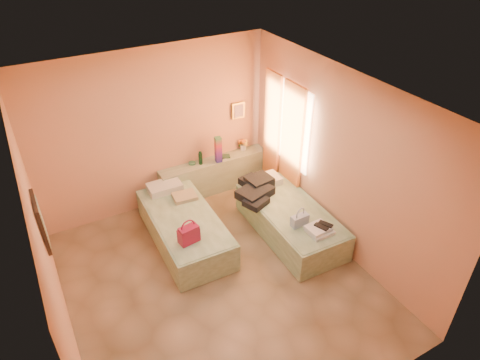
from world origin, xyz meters
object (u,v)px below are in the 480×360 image
(green_book, at_px, (225,156))
(flower_vase, at_px, (243,144))
(water_bottle, at_px, (200,158))
(bed_left, at_px, (185,228))
(magenta_handbag, at_px, (189,234))
(towel_stack, at_px, (320,230))
(bed_right, at_px, (290,221))
(blue_handbag, at_px, (300,220))
(headboard_ledge, at_px, (214,175))

(green_book, height_order, flower_vase, flower_vase)
(water_bottle, relative_size, flower_vase, 0.92)
(bed_left, xyz_separation_m, flower_vase, (1.69, 1.12, 0.53))
(water_bottle, distance_m, magenta_handbag, 1.88)
(magenta_handbag, height_order, towel_stack, magenta_handbag)
(flower_vase, relative_size, magenta_handbag, 0.90)
(bed_left, xyz_separation_m, towel_stack, (1.60, -1.34, 0.30))
(water_bottle, distance_m, green_book, 0.50)
(bed_right, distance_m, green_book, 1.77)
(water_bottle, distance_m, blue_handbag, 2.20)
(bed_left, height_order, towel_stack, towel_stack)
(headboard_ledge, height_order, flower_vase, flower_vase)
(blue_handbag, bearing_deg, water_bottle, 105.69)
(water_bottle, relative_size, green_book, 1.40)
(bed_right, bearing_deg, towel_stack, -85.56)
(towel_stack, bearing_deg, water_bottle, 108.85)
(green_book, bearing_deg, bed_right, -61.96)
(headboard_ledge, height_order, bed_left, headboard_ledge)
(green_book, bearing_deg, flower_vase, 28.62)
(headboard_ledge, height_order, towel_stack, headboard_ledge)
(bed_left, distance_m, blue_handbag, 1.81)
(bed_left, height_order, green_book, green_book)
(towel_stack, bearing_deg, headboard_ledge, 103.15)
(bed_right, xyz_separation_m, magenta_handbag, (-1.72, 0.07, 0.39))
(flower_vase, distance_m, towel_stack, 2.47)
(water_bottle, bearing_deg, green_book, 0.26)
(green_book, height_order, towel_stack, green_book)
(bed_right, xyz_separation_m, green_book, (-0.29, 1.70, 0.41))
(headboard_ledge, height_order, water_bottle, water_bottle)
(magenta_handbag, bearing_deg, blue_handbag, -24.08)
(bed_right, xyz_separation_m, towel_stack, (0.03, -0.69, 0.30))
(headboard_ledge, distance_m, flower_vase, 0.80)
(bed_left, relative_size, magenta_handbag, 6.85)
(water_bottle, bearing_deg, blue_handbag, -72.62)
(headboard_ledge, distance_m, towel_stack, 2.46)
(green_book, xyz_separation_m, flower_vase, (0.42, 0.08, 0.12))
(bed_left, xyz_separation_m, bed_right, (1.57, -0.65, 0.00))
(water_bottle, xyz_separation_m, towel_stack, (0.81, -2.38, -0.22))
(bed_right, relative_size, magenta_handbag, 6.85)
(green_book, bearing_deg, bed_left, -122.25)
(headboard_ledge, xyz_separation_m, water_bottle, (-0.26, -0.00, 0.45))
(magenta_handbag, bearing_deg, bed_left, 67.30)
(flower_vase, height_order, blue_handbag, flower_vase)
(bed_left, bearing_deg, water_bottle, 54.80)
(headboard_ledge, relative_size, bed_left, 1.02)
(towel_stack, bearing_deg, flower_vase, 87.77)
(magenta_handbag, bearing_deg, flower_vase, 34.91)
(bed_right, relative_size, blue_handbag, 7.29)
(headboard_ledge, xyz_separation_m, flower_vase, (0.65, 0.07, 0.46))
(green_book, xyz_separation_m, towel_stack, (0.32, -2.39, -0.11))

